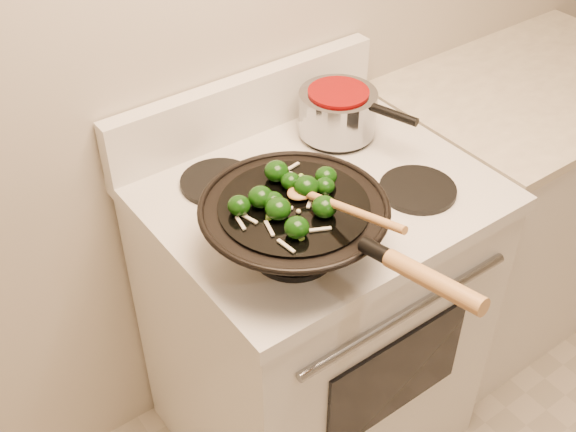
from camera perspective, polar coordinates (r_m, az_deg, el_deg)
stove at (r=2.00m, az=1.94°, el=-8.00°), size 0.78×0.67×1.08m
counter_unit at (r=2.52m, az=17.25°, el=1.05°), size 0.89×0.62×0.91m
wok at (r=1.47m, az=0.60°, el=-0.79°), size 0.39×0.64×0.19m
stirfry at (r=1.43m, az=0.13°, el=1.60°), size 0.25×0.23×0.05m
wooden_spoon at (r=1.40m, az=3.23°, el=1.13°), size 0.07×0.30×0.09m
saucepan at (r=1.85m, az=3.99°, el=8.24°), size 0.20×0.31×0.12m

